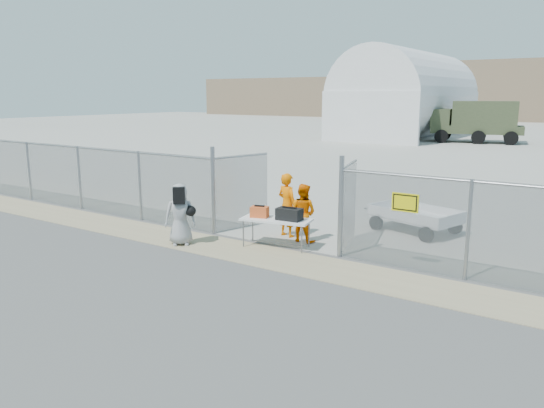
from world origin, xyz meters
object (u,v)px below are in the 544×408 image
Objects in this scene: folding_table at (276,233)px; security_worker_left at (287,205)px; visitor at (180,214)px; security_worker_right at (303,213)px; utility_trailer at (415,219)px.

security_worker_left is (-0.35, 1.09, 0.52)m from folding_table.
security_worker_right is at bearing -0.45° from visitor.
folding_table is 1.10× the size of visitor.
folding_table is 4.35m from utility_trailer.
security_worker_right is 3.27m from visitor.
security_worker_left is 0.57× the size of utility_trailer.
security_worker_right is (0.63, -0.21, -0.10)m from security_worker_left.
folding_table is 1.14× the size of security_worker_right.
visitor is at bearing -117.54° from utility_trailer.
utility_trailer is at bearing 43.21° from folding_table.
security_worker_left is 1.09× the size of visitor.
visitor is (-1.89, -2.29, -0.08)m from security_worker_left.
security_worker_right reaches higher than folding_table.
security_worker_right is at bearing 59.95° from folding_table.
folding_table is at bearing -107.64° from utility_trailer.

